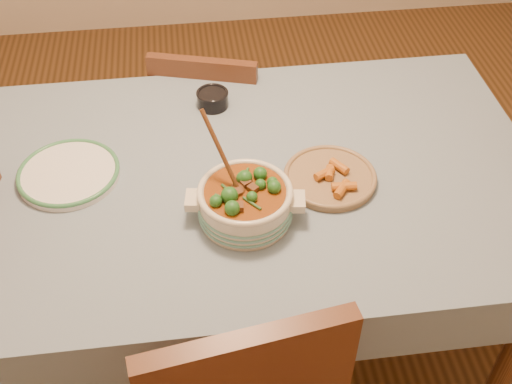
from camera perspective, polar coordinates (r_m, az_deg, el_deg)
floor at (r=2.45m, az=0.01°, el=-11.45°), size 4.50×4.50×0.00m
dining_table at (r=1.94m, az=0.01°, el=-0.23°), size 1.68×1.08×0.76m
stew_casserole at (r=1.70m, az=-0.98°, el=-0.75°), size 0.32×0.28×0.30m
white_plate at (r=1.93m, az=-16.32°, el=1.62°), size 0.34×0.34×0.03m
condiment_bowl at (r=2.11m, az=-3.89°, el=8.33°), size 0.11×0.11×0.06m
fried_plate at (r=1.85m, az=6.60°, el=1.43°), size 0.28×0.28×0.04m
chair_far at (r=2.52m, az=-3.92°, el=5.97°), size 0.48×0.48×0.83m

